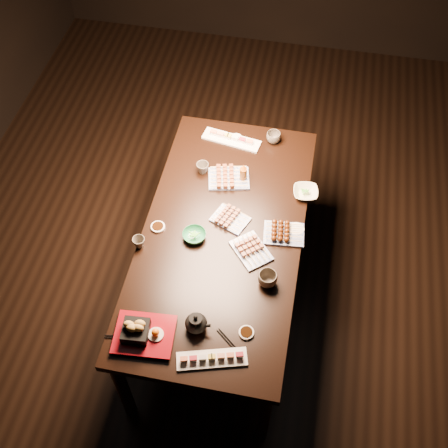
{
  "coord_description": "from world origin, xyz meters",
  "views": [
    {
      "loc": [
        0.48,
        -2.22,
        3.33
      ],
      "look_at": [
        0.11,
        -0.35,
        0.77
      ],
      "focal_mm": 45.0,
      "sensor_mm": 36.0,
      "label": 1
    }
  ],
  "objects_px": {
    "teapot": "(196,322)",
    "condiment_bottle": "(243,173)",
    "tempura_tray": "(143,331)",
    "teacup_near_left": "(139,242)",
    "teacup_mid_right": "(267,279)",
    "edamame_bowl_cream": "(306,192)",
    "edamame_bowl_green": "(194,236)",
    "dining_table": "(222,268)",
    "teacup_far_left": "(203,168)",
    "yakitori_plate_center": "(230,217)",
    "sushi_platter_near": "(212,358)",
    "teacup_far_right": "(273,137)",
    "yakitori_plate_right": "(251,249)",
    "sushi_platter_far": "(232,138)",
    "yakitori_plate_left": "(229,176)"
  },
  "relations": [
    {
      "from": "sushi_platter_near",
      "to": "teapot",
      "type": "bearing_deg",
      "value": 110.08
    },
    {
      "from": "yakitori_plate_left",
      "to": "condiment_bottle",
      "type": "distance_m",
      "value": 0.09
    },
    {
      "from": "dining_table",
      "to": "teacup_near_left",
      "type": "distance_m",
      "value": 0.62
    },
    {
      "from": "dining_table",
      "to": "yakitori_plate_center",
      "type": "bearing_deg",
      "value": 87.88
    },
    {
      "from": "sushi_platter_near",
      "to": "sushi_platter_far",
      "type": "bearing_deg",
      "value": 81.01
    },
    {
      "from": "edamame_bowl_green",
      "to": "teacup_near_left",
      "type": "height_order",
      "value": "teacup_near_left"
    },
    {
      "from": "teacup_mid_right",
      "to": "teacup_far_right",
      "type": "relative_size",
      "value": 1.12
    },
    {
      "from": "teacup_mid_right",
      "to": "teacup_far_left",
      "type": "height_order",
      "value": "teacup_mid_right"
    },
    {
      "from": "teacup_far_right",
      "to": "teacup_mid_right",
      "type": "bearing_deg",
      "value": -83.68
    },
    {
      "from": "teacup_near_left",
      "to": "teapot",
      "type": "xyz_separation_m",
      "value": [
        0.42,
        -0.43,
        0.02
      ]
    },
    {
      "from": "teacup_mid_right",
      "to": "teacup_far_left",
      "type": "bearing_deg",
      "value": 125.49
    },
    {
      "from": "yakitori_plate_right",
      "to": "yakitori_plate_left",
      "type": "bearing_deg",
      "value": 163.36
    },
    {
      "from": "condiment_bottle",
      "to": "edamame_bowl_cream",
      "type": "bearing_deg",
      "value": -6.04
    },
    {
      "from": "edamame_bowl_cream",
      "to": "teapot",
      "type": "height_order",
      "value": "teapot"
    },
    {
      "from": "edamame_bowl_cream",
      "to": "teacup_near_left",
      "type": "xyz_separation_m",
      "value": [
        -0.87,
        -0.55,
        0.01
      ]
    },
    {
      "from": "dining_table",
      "to": "teacup_near_left",
      "type": "height_order",
      "value": "teacup_near_left"
    },
    {
      "from": "yakitori_plate_right",
      "to": "teacup_mid_right",
      "type": "relative_size",
      "value": 2.15
    },
    {
      "from": "yakitori_plate_right",
      "to": "sushi_platter_far",
      "type": "bearing_deg",
      "value": 157.21
    },
    {
      "from": "yakitori_plate_center",
      "to": "teacup_far_right",
      "type": "bearing_deg",
      "value": 99.79
    },
    {
      "from": "teapot",
      "to": "condiment_bottle",
      "type": "relative_size",
      "value": 1.0
    },
    {
      "from": "tempura_tray",
      "to": "teacup_mid_right",
      "type": "distance_m",
      "value": 0.7
    },
    {
      "from": "edamame_bowl_green",
      "to": "teacup_far_left",
      "type": "height_order",
      "value": "teacup_far_left"
    },
    {
      "from": "dining_table",
      "to": "teacup_mid_right",
      "type": "distance_m",
      "value": 0.58
    },
    {
      "from": "teacup_near_left",
      "to": "teacup_mid_right",
      "type": "bearing_deg",
      "value": -7.87
    },
    {
      "from": "teapot",
      "to": "condiment_bottle",
      "type": "xyz_separation_m",
      "value": [
        0.06,
        1.01,
        0.01
      ]
    },
    {
      "from": "tempura_tray",
      "to": "condiment_bottle",
      "type": "height_order",
      "value": "condiment_bottle"
    },
    {
      "from": "edamame_bowl_green",
      "to": "condiment_bottle",
      "type": "bearing_deg",
      "value": 67.84
    },
    {
      "from": "yakitori_plate_right",
      "to": "teacup_far_left",
      "type": "xyz_separation_m",
      "value": [
        -0.39,
        0.53,
        0.01
      ]
    },
    {
      "from": "teacup_far_left",
      "to": "condiment_bottle",
      "type": "relative_size",
      "value": 0.57
    },
    {
      "from": "yakitori_plate_center",
      "to": "yakitori_plate_right",
      "type": "bearing_deg",
      "value": -28.71
    },
    {
      "from": "edamame_bowl_cream",
      "to": "yakitori_plate_center",
      "type": "bearing_deg",
      "value": -145.76
    },
    {
      "from": "sushi_platter_near",
      "to": "yakitori_plate_right",
      "type": "bearing_deg",
      "value": 66.84
    },
    {
      "from": "dining_table",
      "to": "edamame_bowl_cream",
      "type": "height_order",
      "value": "edamame_bowl_cream"
    },
    {
      "from": "sushi_platter_far",
      "to": "teacup_near_left",
      "type": "distance_m",
      "value": 0.97
    },
    {
      "from": "sushi_platter_near",
      "to": "teapot",
      "type": "relative_size",
      "value": 2.57
    },
    {
      "from": "teapot",
      "to": "tempura_tray",
      "type": "bearing_deg",
      "value": -152.21
    },
    {
      "from": "teacup_near_left",
      "to": "dining_table",
      "type": "bearing_deg",
      "value": 21.82
    },
    {
      "from": "sushi_platter_near",
      "to": "teapot",
      "type": "xyz_separation_m",
      "value": [
        -0.11,
        0.15,
        0.04
      ]
    },
    {
      "from": "yakitori_plate_center",
      "to": "tempura_tray",
      "type": "xyz_separation_m",
      "value": [
        -0.28,
        -0.8,
        0.03
      ]
    },
    {
      "from": "sushi_platter_near",
      "to": "condiment_bottle",
      "type": "relative_size",
      "value": 2.56
    },
    {
      "from": "tempura_tray",
      "to": "teacup_far_right",
      "type": "bearing_deg",
      "value": 68.7
    },
    {
      "from": "teacup_far_right",
      "to": "sushi_platter_far",
      "type": "bearing_deg",
      "value": -170.62
    },
    {
      "from": "teapot",
      "to": "condiment_bottle",
      "type": "bearing_deg",
      "value": 92.64
    },
    {
      "from": "tempura_tray",
      "to": "teacup_far_left",
      "type": "relative_size",
      "value": 3.92
    },
    {
      "from": "teacup_near_left",
      "to": "teacup_mid_right",
      "type": "relative_size",
      "value": 0.68
    },
    {
      "from": "edamame_bowl_cream",
      "to": "teacup_mid_right",
      "type": "relative_size",
      "value": 1.42
    },
    {
      "from": "tempura_tray",
      "to": "teacup_near_left",
      "type": "height_order",
      "value": "tempura_tray"
    },
    {
      "from": "tempura_tray",
      "to": "teacup_mid_right",
      "type": "relative_size",
      "value": 2.87
    },
    {
      "from": "yakitori_plate_center",
      "to": "condiment_bottle",
      "type": "xyz_separation_m",
      "value": [
        0.02,
        0.32,
        0.04
      ]
    },
    {
      "from": "sushi_platter_far",
      "to": "edamame_bowl_cream",
      "type": "distance_m",
      "value": 0.63
    }
  ]
}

